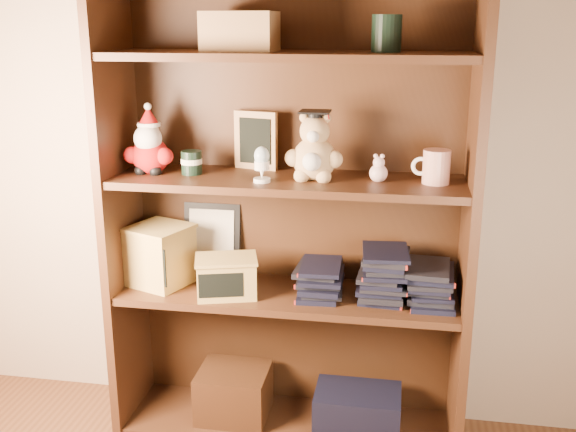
% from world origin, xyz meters
% --- Properties ---
extents(room_envelope, '(3.04, 3.04, 2.51)m').
position_xyz_m(room_envelope, '(0.00, 0.00, 1.41)').
color(room_envelope, '#54331D').
rests_on(room_envelope, ground).
extents(bookcase, '(1.20, 0.35, 1.60)m').
position_xyz_m(bookcase, '(-0.16, 1.36, 0.78)').
color(bookcase, '#3D2111').
rests_on(bookcase, ground).
extents(shelf_lower, '(1.14, 0.33, 0.02)m').
position_xyz_m(shelf_lower, '(-0.15, 1.30, 0.54)').
color(shelf_lower, '#3D2111').
rests_on(shelf_lower, ground).
extents(shelf_upper, '(1.14, 0.33, 0.02)m').
position_xyz_m(shelf_upper, '(-0.15, 1.30, 0.94)').
color(shelf_upper, '#3D2111').
rests_on(shelf_upper, ground).
extents(santa_plush, '(0.17, 0.12, 0.24)m').
position_xyz_m(santa_plush, '(-0.62, 1.30, 1.04)').
color(santa_plush, '#A50F0F').
rests_on(santa_plush, shelf_upper).
extents(teachers_tin, '(0.07, 0.07, 0.08)m').
position_xyz_m(teachers_tin, '(-0.48, 1.30, 0.99)').
color(teachers_tin, black).
rests_on(teachers_tin, shelf_upper).
extents(chalkboard_plaque, '(0.15, 0.10, 0.20)m').
position_xyz_m(chalkboard_plaque, '(-0.28, 1.42, 1.05)').
color(chalkboard_plaque, '#9E7547').
rests_on(chalkboard_plaque, shelf_upper).
extents(egg_cup, '(0.05, 0.05, 0.11)m').
position_xyz_m(egg_cup, '(-0.22, 1.23, 1.01)').
color(egg_cup, white).
rests_on(egg_cup, shelf_upper).
extents(grad_teddy_bear, '(0.19, 0.16, 0.23)m').
position_xyz_m(grad_teddy_bear, '(-0.07, 1.30, 1.04)').
color(grad_teddy_bear, tan).
rests_on(grad_teddy_bear, shelf_upper).
extents(pink_figurine, '(0.06, 0.06, 0.09)m').
position_xyz_m(pink_figurine, '(0.14, 1.30, 0.98)').
color(pink_figurine, beige).
rests_on(pink_figurine, shelf_upper).
extents(teacher_mug, '(0.12, 0.09, 0.11)m').
position_xyz_m(teacher_mug, '(0.31, 1.31, 1.00)').
color(teacher_mug, silver).
rests_on(teacher_mug, shelf_upper).
extents(certificate_frame, '(0.21, 0.05, 0.26)m').
position_xyz_m(certificate_frame, '(-0.46, 1.44, 0.68)').
color(certificate_frame, black).
rests_on(certificate_frame, shelf_lower).
extents(treats_box, '(0.25, 0.25, 0.21)m').
position_xyz_m(treats_box, '(-0.61, 1.30, 0.66)').
color(treats_box, tan).
rests_on(treats_box, shelf_lower).
extents(pencils_box, '(0.24, 0.20, 0.13)m').
position_xyz_m(pencils_box, '(-0.35, 1.24, 0.62)').
color(pencils_box, tan).
rests_on(pencils_box, shelf_lower).
extents(book_stack_left, '(0.14, 0.20, 0.11)m').
position_xyz_m(book_stack_left, '(-0.04, 1.30, 0.61)').
color(book_stack_left, black).
rests_on(book_stack_left, shelf_lower).
extents(book_stack_mid, '(0.14, 0.20, 0.18)m').
position_xyz_m(book_stack_mid, '(0.16, 1.30, 0.64)').
color(book_stack_mid, black).
rests_on(book_stack_mid, shelf_lower).
extents(book_stack_right, '(0.14, 0.20, 0.13)m').
position_xyz_m(book_stack_right, '(0.32, 1.30, 0.61)').
color(book_stack_right, black).
rests_on(book_stack_right, shelf_lower).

